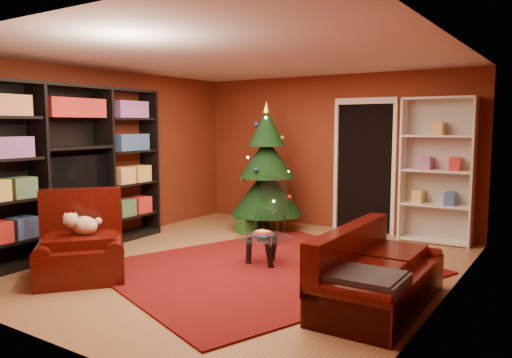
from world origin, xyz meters
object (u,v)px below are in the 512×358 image
Objects in this scene: rug at (265,269)px; christmas_tree at (267,168)px; gift_box_teal at (258,218)px; gift_box_green at (246,226)px; armchair at (80,244)px; media_unit at (73,169)px; dog at (85,226)px; acrylic_chair at (270,211)px; coffee_table at (264,251)px; sofa at (380,267)px; white_bookshelf at (437,171)px.

christmas_tree reaches higher than rug.
gift_box_teal reaches higher than gift_box_green.
rug is 2.19m from armchair.
media_unit is 1.41m from dog.
acrylic_chair is at bearing -8.68° from gift_box_green.
rug is at bearing -7.57° from armchair.
acrylic_chair reaches higher than coffee_table.
rug is at bearing 74.77° from sofa.
gift_box_green is at bearing 55.38° from sofa.
rug is 1.58× the size of white_bookshelf.
coffee_table is at bearing 70.43° from sofa.
white_bookshelf is (2.71, 1.07, 0.95)m from gift_box_green.
christmas_tree reaches higher than armchair.
sofa is at bearing -86.99° from white_bookshelf.
white_bookshelf is 3.01m from coffee_table.
christmas_tree reaches higher than gift_box_teal.
media_unit is 3.06m from christmas_tree.
gift_box_green is 2.97m from dog.
dog is at bearing -118.20° from acrylic_chair.
gift_box_green is 3.07m from white_bookshelf.
dog is 0.22× the size of sofa.
rug is 1.95× the size of sofa.
white_bookshelf is (4.07, 3.31, -0.07)m from media_unit.
sofa is 3.08m from acrylic_chair.
christmas_tree is at bearing -25.97° from gift_box_teal.
media_unit is 2.89m from coffee_table.
sofa reaches higher than gift_box_green.
sofa is at bearing -33.87° from gift_box_green.
armchair is 0.21m from dog.
christmas_tree is at bearing 113.67° from acrylic_chair.
christmas_tree reaches higher than gift_box_green.
acrylic_chair is (-0.72, 1.31, 0.25)m from coffee_table.
rug is at bearing -73.63° from acrylic_chair.
gift_box_teal is 3.04m from white_bookshelf.
coffee_table is at bearing 124.74° from rug.
armchair is at bearing -117.75° from acrylic_chair.
acrylic_chair is at bearing 46.38° from media_unit.
rug is 1.62× the size of christmas_tree.
white_bookshelf is 3.13m from sofa.
dog is 2.18m from coffee_table.
white_bookshelf is at bearing 3.44° from sofa.
coffee_table is at bearing 15.39° from media_unit.
media_unit is 1.67× the size of sofa.
acrylic_chair is (0.76, 2.92, 0.03)m from armchair.
media_unit reaches higher than gift_box_teal.
armchair is (-0.36, -3.45, -0.65)m from christmas_tree.
acrylic_chair reaches higher than gift_box_green.
white_bookshelf is at bearing 21.59° from gift_box_green.
armchair is 2.20m from coffee_table.
media_unit reaches higher than gift_box_green.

